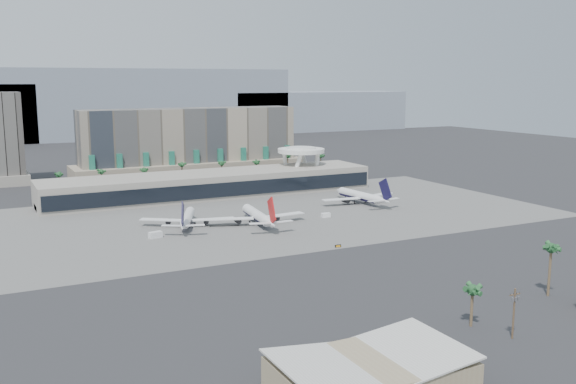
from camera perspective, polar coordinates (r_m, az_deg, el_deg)
name	(u,v)px	position (r m, az deg, el deg)	size (l,w,h in m)	color
ground	(316,244)	(233.55, 2.51, -4.62)	(900.00, 900.00, 0.00)	#232326
apron_pad	(255,215)	(281.53, -2.95, -2.10)	(260.00, 130.00, 0.06)	#5B5B59
mountain_ridge	(116,109)	(682.02, -15.07, 7.17)	(680.00, 60.00, 70.00)	gray
hotel	(190,150)	(392.91, -8.68, 3.70)	(140.00, 30.00, 42.00)	#A0917B
terminal	(212,183)	(330.47, -6.80, 0.78)	(170.00, 32.50, 14.50)	#A89F93
saucer_structure	(301,153)	(356.54, 1.17, 3.45)	(26.00, 26.00, 21.89)	white
palm_row	(202,167)	(365.02, -7.67, 2.26)	(157.80, 2.80, 13.10)	brown
hangar_left	(371,374)	(128.17, 7.37, -15.76)	(36.65, 22.60, 7.55)	#9A8867
utility_pole	(514,309)	(157.02, 19.47, -9.79)	(3.20, 0.85, 12.00)	#4C3826
airliner_left	(187,218)	(262.42, -8.96, -2.33)	(36.25, 37.36, 13.72)	white
airliner_centre	(258,216)	(263.29, -2.70, -2.11)	(41.42, 42.85, 14.82)	white
airliner_right	(361,196)	(309.81, 6.51, -0.35)	(41.12, 42.46, 14.65)	white
service_vehicle_a	(155,235)	(246.49, -11.70, -3.75)	(4.92, 2.41, 2.41)	silver
service_vehicle_b	(326,215)	(277.78, 3.38, -2.07)	(3.72, 2.13, 1.91)	white
taxiway_sign	(338,246)	(228.76, 4.46, -4.81)	(2.30, 0.61, 1.03)	black
near_palm_a	(472,296)	(161.44, 16.07, -8.84)	(6.00, 6.00, 10.53)	brown
near_palm_b	(551,254)	(189.22, 22.33, -5.08)	(6.00, 6.00, 14.94)	brown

